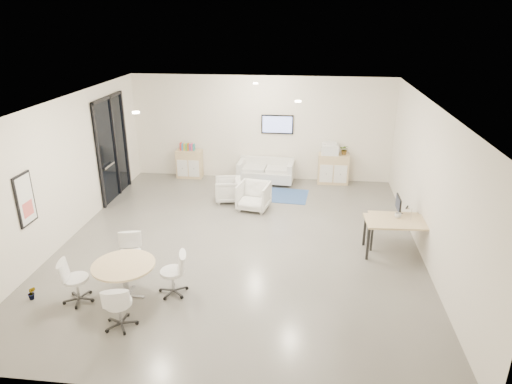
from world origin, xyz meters
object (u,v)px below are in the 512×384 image
Objects in this scene: sideboard_right at (333,169)px; desk_rear at (400,221)px; armchair_left at (228,189)px; loveseat at (266,172)px; round_table at (124,268)px; desk_front at (401,224)px; armchair_right at (254,195)px; sideboard_left at (190,164)px.

desk_rear is (1.30, -3.98, 0.17)m from sideboard_right.
armchair_left is (-2.97, -1.78, -0.10)m from sideboard_right.
round_table is (-1.99, -6.43, 0.27)m from loveseat.
sideboard_right is 1.29× the size of armchair_left.
armchair_left is 4.94m from round_table.
loveseat is at bearing 140.06° from armchair_left.
desk_front is at bearing -98.70° from desk_rear.
loveseat reaches higher than round_table.
sideboard_right is at bearing 58.54° from round_table.
loveseat is 1.28× the size of desk_rear.
armchair_right is 0.52× the size of desk_front.
round_table is at bearing -22.73° from armchair_left.
armchair_right reaches higher than armchair_left.
desk_front is (3.43, -2.07, 0.31)m from armchair_right.
desk_rear is 0.87× the size of desk_front.
sideboard_right reaches higher than desk_rear.
desk_front is (5.77, -4.37, 0.26)m from sideboard_left.
sideboard_right is 0.60× the size of desk_front.
desk_front is (1.25, -4.35, 0.25)m from sideboard_right.
sideboard_left is 0.97× the size of sideboard_right.
sideboard_right is 4.19m from desk_rear.
desk_front is at bearing 48.45° from armchair_left.
desk_front reaches higher than round_table.
loveseat reaches higher than armchair_left.
loveseat is at bearing 96.65° from armchair_right.
armchair_left is 0.46× the size of desk_front.
sideboard_right is 3.47m from armchair_left.
sideboard_right reaches higher than sideboard_left.
desk_front is at bearing -47.52° from loveseat.
sideboard_right is at bearing 107.16° from desk_rear.
desk_front reaches higher than armchair_left.
sideboard_right is at bearing -0.21° from sideboard_left.
sideboard_right is 1.15× the size of armchair_right.
sideboard_right reaches higher than armchair_right.
armchair_right is at bearing 47.47° from armchair_left.
sideboard_right reaches higher than loveseat.
sideboard_left is 7.06m from desk_rear.
loveseat is at bearing -175.13° from sideboard_right.
round_table is at bearing -103.00° from loveseat.
armchair_right is (2.33, -2.30, -0.04)m from sideboard_left.
armchair_right is 3.88m from desk_rear.
sideboard_left is 0.58× the size of desk_front.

